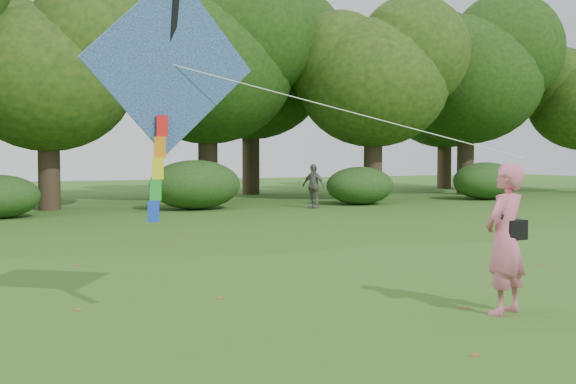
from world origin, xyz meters
name	(u,v)px	position (x,y,z in m)	size (l,w,h in m)	color
ground	(412,306)	(0.00, 0.00, 0.00)	(100.00, 100.00, 0.00)	#265114
man_kite_flyer	(505,239)	(0.77, -0.96, 0.99)	(0.72, 0.47, 1.97)	#CE617D
bystander_right	(313,186)	(7.34, 16.54, 0.86)	(1.00, 0.42, 1.71)	#67635C
crossbody_bag	(514,229)	(0.89, -0.99, 1.12)	(0.43, 0.20, 0.75)	black
flying_kite	(171,68)	(-3.27, 0.48, 3.14)	(5.42, 1.75, 3.04)	#294CB5
tree_line	(127,72)	(1.67, 22.88, 5.60)	(54.70, 15.30, 9.48)	#3A2D1E
shrub_band	(97,189)	(-0.72, 17.60, 0.86)	(39.15, 3.22, 1.88)	#264919
fallen_leaves	(223,280)	(-1.61, 3.07, 0.01)	(9.53, 11.65, 0.01)	brown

